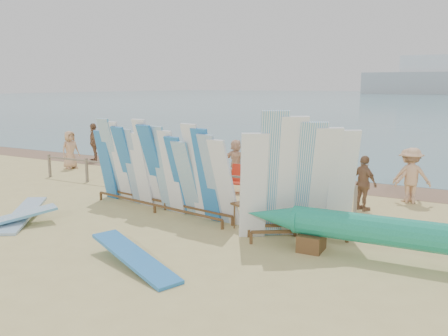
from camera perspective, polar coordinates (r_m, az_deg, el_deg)
The scene contains 26 objects.
ground at distance 13.74m, azimuth -13.13°, elevation -5.51°, with size 160.00×160.00×0.00m, color tan.
wet_sand_strip at distance 19.52m, azimuth 1.15°, elevation -0.65°, with size 40.00×2.60×0.01m, color brown.
distant_ship at distance 190.91m, azimuth 23.11°, elevation 9.76°, with size 45.00×8.00×14.00m.
fence at distance 15.87m, azimuth -5.96°, elevation -0.87°, with size 12.08×0.08×0.90m.
main_surfboard_rack at distance 13.60m, azimuth -7.81°, elevation -0.34°, with size 5.36×1.60×2.66m.
side_surfboard_rack at distance 11.09m, azimuth 8.89°, elevation -1.77°, with size 2.62×1.98×3.07m.
outrigger_canoe at distance 10.28m, azimuth 20.67°, elevation -7.58°, with size 6.86×0.84×0.97m.
vendor_table at distance 11.94m, azimuth 3.05°, elevation -5.82°, with size 0.97×0.85×1.08m.
flat_board_e at distance 13.40m, azimuth -25.12°, elevation -6.60°, with size 0.56×2.70×0.07m, color white.
flat_board_a at distance 13.95m, azimuth -23.05°, elevation -5.82°, with size 0.56×2.70×0.07m, color #7CA4C6.
flat_board_d at distance 9.91m, azimuth -10.68°, elevation -11.57°, with size 0.56×2.70×0.07m, color #2672BE.
beach_chair_left at distance 17.16m, azimuth -6.31°, elevation -1.42°, with size 0.56×0.57×0.79m.
beach_chair_right at distance 16.07m, azimuth 1.67°, elevation -1.98°, with size 0.66×0.68×0.94m.
stroller at distance 16.11m, azimuth -0.84°, elevation -1.41°, with size 0.61×0.82×1.05m.
beachgoer_2 at distance 17.26m, azimuth -9.15°, elevation 0.41°, with size 0.75×0.36×1.54m, color beige.
beachgoer_extra_0 at distance 15.61m, azimuth 21.67°, elevation -0.86°, with size 1.11×0.46×1.72m, color tan.
beachgoer_6 at distance 14.85m, azimuth 6.97°, elevation -0.57°, with size 0.89×0.42×1.81m, color tan.
beachgoer_1 at distance 20.86m, azimuth -12.60°, elevation 2.15°, with size 0.61×0.34×1.68m, color #8C6042.
beachgoer_5 at distance 18.33m, azimuth 1.45°, elevation 1.08°, with size 1.42×0.46×1.53m, color beige.
beachgoer_10 at distance 14.25m, azimuth 16.47°, elevation -1.76°, with size 0.94×0.41×1.61m, color #8C6042.
beachgoer_4 at distance 18.80m, azimuth -6.60°, elevation 1.51°, with size 1.00×0.43×1.71m, color #8C6042.
beachgoer_7 at distance 16.89m, azimuth 7.88°, elevation 0.68°, with size 0.66×0.36×1.80m, color #8C6042.
beachgoer_0 at distance 21.61m, azimuth -18.02°, elevation 2.10°, with size 0.80×0.38×1.64m, color tan.
beachgoer_9 at distance 15.80m, azimuth 21.24°, elevation -0.80°, with size 1.08×0.45×1.67m, color tan.
beachgoer_8 at distance 14.65m, azimuth 13.83°, elevation -1.10°, with size 0.84×0.40×1.73m, color beige.
beachgoer_extra_1 at distance 23.22m, azimuth -15.39°, elevation 2.98°, with size 1.07×0.46×1.82m, color #8C6042.
Camera 1 is at (8.97, -9.75, 3.62)m, focal length 38.00 mm.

